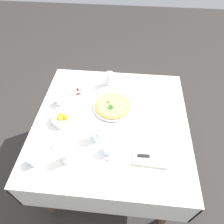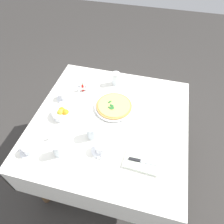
# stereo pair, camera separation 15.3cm
# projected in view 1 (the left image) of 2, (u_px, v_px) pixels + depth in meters

# --- Properties ---
(ground_plane) EXTENTS (8.00, 8.00, 0.00)m
(ground_plane) POSITION_uv_depth(u_px,v_px,m) (111.00, 165.00, 2.05)
(ground_plane) COLOR #33302D
(dining_table) EXTENTS (1.14, 1.14, 0.73)m
(dining_table) POSITION_uv_depth(u_px,v_px,m) (111.00, 130.00, 1.60)
(dining_table) COLOR white
(dining_table) RESTS_ON ground_plane
(pizza_plate) EXTENTS (0.31, 0.31, 0.02)m
(pizza_plate) POSITION_uv_depth(u_px,v_px,m) (113.00, 107.00, 1.58)
(pizza_plate) COLOR white
(pizza_plate) RESTS_ON dining_table
(pizza) EXTENTS (0.28, 0.28, 0.02)m
(pizza) POSITION_uv_depth(u_px,v_px,m) (113.00, 105.00, 1.57)
(pizza) COLOR #C68E47
(pizza) RESTS_ON pizza_plate
(coffee_cup_left_edge) EXTENTS (0.13, 0.13, 0.06)m
(coffee_cup_left_edge) POSITION_uv_depth(u_px,v_px,m) (61.00, 101.00, 1.59)
(coffee_cup_left_edge) COLOR white
(coffee_cup_left_edge) RESTS_ON dining_table
(coffee_cup_far_right) EXTENTS (0.13, 0.13, 0.06)m
(coffee_cup_far_right) POSITION_uv_depth(u_px,v_px,m) (34.00, 160.00, 1.26)
(coffee_cup_far_right) COLOR white
(coffee_cup_far_right) RESTS_ON dining_table
(coffee_cup_center_back) EXTENTS (0.13, 0.13, 0.07)m
(coffee_cup_center_back) POSITION_uv_depth(u_px,v_px,m) (109.00, 149.00, 1.31)
(coffee_cup_center_back) COLOR white
(coffee_cup_center_back) RESTS_ON dining_table
(water_glass_back_corner) EXTENTS (0.06, 0.06, 0.10)m
(water_glass_back_corner) POSITION_uv_depth(u_px,v_px,m) (66.00, 157.00, 1.25)
(water_glass_back_corner) COLOR white
(water_glass_back_corner) RESTS_ON dining_table
(water_glass_near_right) EXTENTS (0.07, 0.07, 0.11)m
(water_glass_near_right) POSITION_uv_depth(u_px,v_px,m) (110.00, 79.00, 1.73)
(water_glass_near_right) COLOR white
(water_glass_near_right) RESTS_ON dining_table
(water_glass_right_edge) EXTENTS (0.07, 0.07, 0.10)m
(water_glass_right_edge) POSITION_uv_depth(u_px,v_px,m) (97.00, 135.00, 1.36)
(water_glass_right_edge) COLOR white
(water_glass_right_edge) RESTS_ON dining_table
(napkin_folded) EXTENTS (0.23, 0.14, 0.02)m
(napkin_folded) POSITION_uv_depth(u_px,v_px,m) (151.00, 157.00, 1.29)
(napkin_folded) COLOR white
(napkin_folded) RESTS_ON dining_table
(dinner_knife) EXTENTS (0.20, 0.02, 0.01)m
(dinner_knife) POSITION_uv_depth(u_px,v_px,m) (151.00, 156.00, 1.28)
(dinner_knife) COLOR silver
(dinner_knife) RESTS_ON napkin_folded
(citrus_bowl) EXTENTS (0.15, 0.15, 0.07)m
(citrus_bowl) POSITION_uv_depth(u_px,v_px,m) (62.00, 119.00, 1.47)
(citrus_bowl) COLOR white
(citrus_bowl) RESTS_ON dining_table
(hot_sauce_bottle) EXTENTS (0.02, 0.02, 0.08)m
(hot_sauce_bottle) POSITION_uv_depth(u_px,v_px,m) (78.00, 91.00, 1.66)
(hot_sauce_bottle) COLOR #B7140F
(hot_sauce_bottle) RESTS_ON dining_table
(salt_shaker) EXTENTS (0.03, 0.03, 0.06)m
(salt_shaker) POSITION_uv_depth(u_px,v_px,m) (81.00, 91.00, 1.67)
(salt_shaker) COLOR white
(salt_shaker) RESTS_ON dining_table
(pepper_shaker) EXTENTS (0.03, 0.03, 0.06)m
(pepper_shaker) POSITION_uv_depth(u_px,v_px,m) (74.00, 92.00, 1.66)
(pepper_shaker) COLOR white
(pepper_shaker) RESTS_ON dining_table
(menu_card) EXTENTS (0.06, 0.07, 0.06)m
(menu_card) POSITION_uv_depth(u_px,v_px,m) (58.00, 142.00, 1.34)
(menu_card) COLOR white
(menu_card) RESTS_ON dining_table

